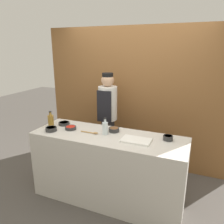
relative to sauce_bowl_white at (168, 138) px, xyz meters
The scene contains 13 objects.
ground_plane 1.24m from the sauce_bowl_white, 169.25° to the right, with size 14.00×14.00×0.00m, color #4C4742.
cabinet_wall 1.31m from the sauce_bowl_white, 125.21° to the left, with size 3.27×0.18×2.40m.
counter 0.91m from the sauce_bowl_white, 169.25° to the right, with size 2.04×0.68×0.95m.
sauce_bowl_white is the anchor object (origin of this frame).
sauce_bowl_yellow 1.51m from the sauce_bowl_white, behind, with size 0.16×0.16×0.04m.
sauce_bowl_orange 1.56m from the sauce_bowl_white, 168.98° to the right, with size 0.15×0.15×0.05m.
sauce_bowl_red 1.32m from the sauce_bowl_white, behind, with size 0.15×0.15×0.04m.
sauce_bowl_brown 0.72m from the sauce_bowl_white, behind, with size 0.14×0.14×0.05m.
cutting_board 0.40m from the sauce_bowl_white, 153.40° to the right, with size 0.36×0.22×0.02m.
bottle_clear 0.81m from the sauce_bowl_white, behind, with size 0.08×0.08×0.22m.
bottle_vinegar 1.67m from the sauce_bowl_white, behind, with size 0.08×0.08×0.22m.
wooden_spoon 0.99m from the sauce_bowl_white, behind, with size 0.26×0.04×0.03m.
chef_center 1.23m from the sauce_bowl_white, 151.00° to the left, with size 0.31×0.31×1.67m.
Camera 1 is at (1.06, -2.42, 2.05)m, focal length 35.00 mm.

